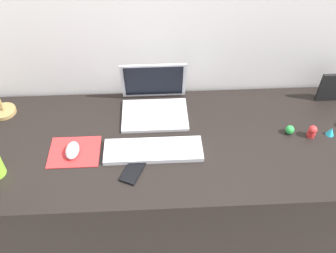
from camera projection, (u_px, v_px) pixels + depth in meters
The scene contains 12 objects.
ground_plane at pixel (174, 229), 2.09m from camera, with size 6.00×6.00×0.00m, color gray.
back_wall at pixel (171, 98), 1.88m from camera, with size 3.06×0.05×1.33m, color silver.
desk at pixel (175, 191), 1.82m from camera, with size 1.86×0.67×0.74m, color black.
laptop at pixel (154, 100), 1.67m from camera, with size 0.30×0.25×0.21m.
keyboard at pixel (153, 150), 1.51m from camera, with size 0.41×0.13×0.02m, color silver.
mousepad at pixel (75, 152), 1.52m from camera, with size 0.21×0.17×0.00m, color red.
mouse at pixel (72, 150), 1.50m from camera, with size 0.06×0.10×0.03m, color silver.
cell_phone at pixel (133, 171), 1.44m from camera, with size 0.06×0.13×0.01m, color black.
picture_frame at pixel (332, 88), 1.71m from camera, with size 0.12×0.02×0.15m, color black.
toy_figurine_green at pixel (290, 130), 1.58m from camera, with size 0.04×0.04×0.04m, color green.
toy_figurine_red at pixel (312, 132), 1.56m from camera, with size 0.04×0.04×0.06m.
toy_figurine_cyan at pixel (331, 131), 1.58m from camera, with size 0.03×0.03×0.04m, color #28B7CC.
Camera 1 is at (-0.09, -1.06, 1.89)m, focal length 38.81 mm.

